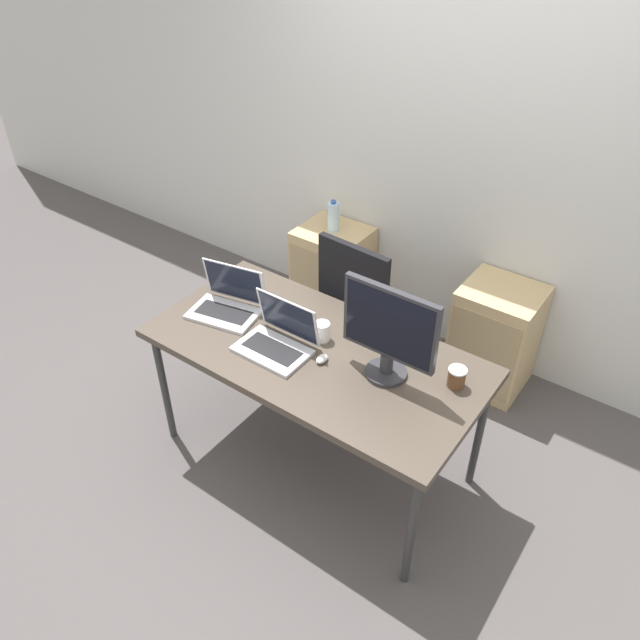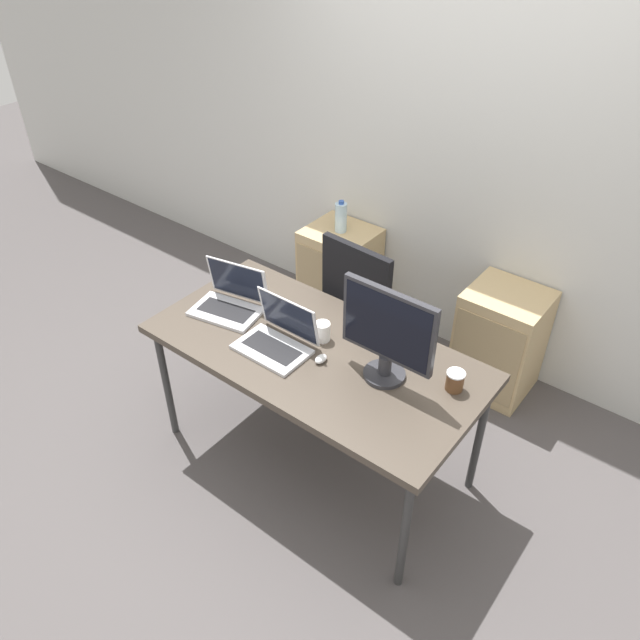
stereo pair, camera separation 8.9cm
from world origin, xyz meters
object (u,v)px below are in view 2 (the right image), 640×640
at_px(cabinet_right, 500,341).
at_px(mouse, 321,359).
at_px(water_bottle, 341,217).
at_px(laptop_right, 278,338).
at_px(coffee_cup_brown, 455,381).
at_px(office_chair, 373,333).
at_px(laptop_left, 230,301).
at_px(coffee_cup_white, 323,331).
at_px(cabinet_left, 339,274).
at_px(monitor, 388,334).

bearing_deg(cabinet_right, mouse, -109.17).
distance_m(cabinet_right, mouse, 1.36).
relative_size(water_bottle, laptop_right, 0.62).
height_order(mouse, coffee_cup_brown, coffee_cup_brown).
distance_m(office_chair, cabinet_right, 0.77).
height_order(cabinet_right, laptop_left, laptop_left).
height_order(office_chair, cabinet_right, office_chair).
xyz_separation_m(coffee_cup_white, coffee_cup_brown, (0.68, 0.08, -0.00)).
height_order(cabinet_left, monitor, monitor).
bearing_deg(mouse, monitor, 18.99).
xyz_separation_m(cabinet_right, laptop_right, (-0.65, -1.25, 0.49)).
relative_size(cabinet_left, cabinet_right, 1.00).
relative_size(mouse, coffee_cup_white, 0.73).
distance_m(cabinet_left, water_bottle, 0.44).
bearing_deg(laptop_left, laptop_right, -11.47).
bearing_deg(monitor, cabinet_right, 83.25).
relative_size(coffee_cup_white, coffee_cup_brown, 1.01).
relative_size(laptop_left, monitor, 0.83).
relative_size(cabinet_right, water_bottle, 3.15).
height_order(cabinet_right, mouse, mouse).
bearing_deg(cabinet_right, office_chair, -141.32).
relative_size(cabinet_right, coffee_cup_brown, 7.17).
xyz_separation_m(office_chair, mouse, (0.18, -0.73, 0.39)).
bearing_deg(laptop_right, mouse, 9.59).
xyz_separation_m(office_chair, monitor, (0.46, -0.63, 0.61)).
bearing_deg(office_chair, cabinet_left, 141.69).
bearing_deg(office_chair, laptop_right, -94.30).
relative_size(office_chair, coffee_cup_white, 11.18).
distance_m(office_chair, mouse, 0.84).
relative_size(laptop_left, laptop_right, 1.11).
xyz_separation_m(office_chair, cabinet_left, (-0.60, 0.48, -0.07)).
height_order(water_bottle, coffee_cup_brown, water_bottle).
distance_m(water_bottle, mouse, 1.44).
bearing_deg(water_bottle, mouse, -57.20).
relative_size(cabinet_right, coffee_cup_white, 7.07).
height_order(office_chair, monitor, monitor).
bearing_deg(cabinet_right, laptop_right, -117.66).
distance_m(laptop_left, coffee_cup_brown, 1.22).
relative_size(cabinet_right, laptop_right, 1.96).
xyz_separation_m(cabinet_left, coffee_cup_white, (0.68, -1.07, 0.48)).
height_order(water_bottle, laptop_left, laptop_left).
bearing_deg(coffee_cup_brown, office_chair, 145.91).
bearing_deg(water_bottle, laptop_right, -66.40).
xyz_separation_m(laptop_left, coffee_cup_brown, (1.21, 0.18, -0.00)).
relative_size(water_bottle, mouse, 3.10).
height_order(water_bottle, monitor, monitor).
height_order(monitor, coffee_cup_brown, monitor).
bearing_deg(laptop_right, water_bottle, 113.60).
distance_m(monitor, coffee_cup_white, 0.43).
relative_size(cabinet_left, laptop_left, 1.76).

